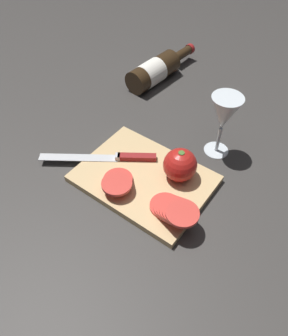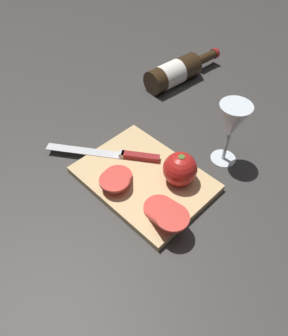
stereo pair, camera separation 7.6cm
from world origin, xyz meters
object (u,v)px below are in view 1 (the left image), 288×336
Objects in this scene: whole_tomato at (180,165)px; knife at (120,157)px; tomato_slice_stack_far at (174,210)px; wine_glass at (222,115)px; wine_bottle at (156,70)px; tomato_slice_stack_near at (117,182)px.

whole_tomato is 0.32× the size of knife.
whole_tomato is 0.68× the size of tomato_slice_stack_far.
wine_glass is 1.44× the size of tomato_slice_stack_far.
wine_bottle reaches higher than knife.
knife is (0.15, 0.04, -0.03)m from whole_tomato.
wine_glass is 0.67× the size of knife.
wine_glass reaches higher than whole_tomato.
tomato_slice_stack_far is (-0.35, 0.43, 0.00)m from wine_bottle.
knife is at bearing 112.04° from wine_bottle.
wine_bottle reaches higher than tomato_slice_stack_near.
tomato_slice_stack_near is at bearing 47.94° from whole_tomato.
wine_bottle is 0.44m from whole_tomato.
wine_bottle is at bearing -47.55° from whole_tomato.
whole_tomato is at bearing -63.22° from tomato_slice_stack_far.
knife is 0.09m from tomato_slice_stack_near.
wine_bottle is 0.48m from tomato_slice_stack_near.
whole_tomato reaches higher than knife.
tomato_slice_stack_near is at bearing 65.35° from wine_glass.
wine_glass reaches higher than knife.
knife is 0.21m from tomato_slice_stack_far.
tomato_slice_stack_far is at bearing 116.78° from whole_tomato.
tomato_slice_stack_far is at bearing 129.22° from wine_bottle.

